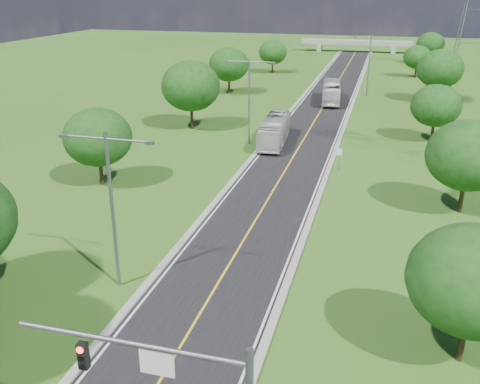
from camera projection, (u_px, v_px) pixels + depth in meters
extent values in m
plane|color=#315417|center=(316.00, 118.00, 75.48)|extent=(260.00, 260.00, 0.00)
cube|color=black|center=(322.00, 109.00, 80.85)|extent=(8.00, 150.00, 0.06)
cube|color=gray|center=(294.00, 107.00, 81.87)|extent=(0.50, 150.00, 0.22)
cube|color=gray|center=(350.00, 110.00, 79.78)|extent=(0.50, 150.00, 0.22)
cylinder|color=slate|center=(128.00, 343.00, 17.91)|extent=(8.40, 0.20, 0.20)
cube|color=black|center=(83.00, 356.00, 18.68)|extent=(0.35, 0.28, 1.05)
cylinder|color=#FF140C|center=(80.00, 350.00, 18.41)|extent=(0.24, 0.06, 0.24)
cube|color=white|center=(157.00, 363.00, 17.88)|extent=(1.25, 0.06, 1.00)
cylinder|color=slate|center=(339.00, 159.00, 54.01)|extent=(0.08, 0.08, 2.40)
cube|color=white|center=(339.00, 152.00, 53.69)|extent=(0.55, 0.04, 0.70)
cube|color=gray|center=(320.00, 47.00, 149.40)|extent=(1.20, 3.00, 2.00)
cube|color=gray|center=(393.00, 50.00, 144.48)|extent=(1.20, 3.00, 2.00)
cube|color=gray|center=(356.00, 42.00, 146.36)|extent=(30.00, 3.00, 1.20)
cylinder|color=slate|center=(113.00, 213.00, 32.03)|extent=(0.22, 0.22, 10.00)
cylinder|color=slate|center=(84.00, 137.00, 30.69)|extent=(2.80, 0.12, 0.12)
cylinder|color=slate|center=(128.00, 140.00, 30.01)|extent=(2.80, 0.12, 0.12)
cube|color=slate|center=(64.00, 136.00, 31.03)|extent=(0.50, 0.25, 0.18)
cube|color=slate|center=(149.00, 143.00, 29.70)|extent=(0.50, 0.25, 0.18)
cylinder|color=slate|center=(249.00, 102.00, 61.66)|extent=(0.22, 0.22, 10.00)
cylinder|color=slate|center=(237.00, 61.00, 60.32)|extent=(2.80, 0.12, 0.12)
cylinder|color=slate|center=(262.00, 62.00, 59.63)|extent=(2.80, 0.12, 0.12)
cube|color=slate|center=(226.00, 61.00, 60.66)|extent=(0.50, 0.25, 0.18)
cube|color=slate|center=(273.00, 63.00, 59.33)|extent=(0.50, 0.25, 0.18)
cylinder|color=slate|center=(369.00, 66.00, 88.34)|extent=(0.22, 0.22, 10.00)
cylinder|color=slate|center=(363.00, 37.00, 87.00)|extent=(2.80, 0.12, 0.12)
cylinder|color=slate|center=(380.00, 37.00, 86.31)|extent=(2.80, 0.12, 0.12)
cube|color=slate|center=(354.00, 37.00, 87.34)|extent=(0.50, 0.25, 0.18)
cube|color=slate|center=(389.00, 38.00, 86.01)|extent=(0.50, 0.25, 0.18)
cylinder|color=black|center=(101.00, 171.00, 50.19)|extent=(0.36, 0.36, 2.70)
ellipsoid|color=#133B10|center=(98.00, 137.00, 48.98)|extent=(6.30, 6.30, 5.36)
cylinder|color=black|center=(192.00, 116.00, 69.59)|extent=(0.36, 0.36, 3.24)
ellipsoid|color=#133B10|center=(191.00, 86.00, 68.15)|extent=(7.56, 7.56, 6.43)
cylinder|color=black|center=(229.00, 85.00, 91.70)|extent=(0.36, 0.36, 2.88)
ellipsoid|color=#133B10|center=(229.00, 64.00, 90.41)|extent=(6.72, 6.72, 5.71)
cylinder|color=black|center=(272.00, 67.00, 112.70)|extent=(0.36, 0.36, 2.52)
ellipsoid|color=#133B10|center=(273.00, 52.00, 111.57)|extent=(5.88, 5.88, 5.00)
cylinder|color=black|center=(462.00, 338.00, 26.65)|extent=(0.36, 0.36, 2.70)
ellipsoid|color=#133B10|center=(473.00, 280.00, 25.45)|extent=(6.30, 6.30, 5.36)
cylinder|color=black|center=(462.00, 196.00, 44.09)|extent=(0.36, 0.36, 2.88)
ellipsoid|color=#133B10|center=(468.00, 155.00, 42.80)|extent=(6.72, 6.72, 5.71)
cylinder|color=black|center=(433.00, 131.00, 64.15)|extent=(0.36, 0.36, 2.52)
ellipsoid|color=#133B10|center=(436.00, 106.00, 63.02)|extent=(5.88, 5.88, 5.00)
cylinder|color=black|center=(437.00, 93.00, 85.11)|extent=(0.36, 0.36, 3.06)
ellipsoid|color=#133B10|center=(440.00, 69.00, 83.74)|extent=(7.14, 7.14, 6.07)
cylinder|color=black|center=(416.00, 72.00, 107.40)|extent=(0.36, 0.36, 2.34)
ellipsoid|color=#133B10|center=(417.00, 57.00, 106.36)|extent=(5.46, 5.46, 4.64)
cylinder|color=black|center=(429.00, 59.00, 124.43)|extent=(0.36, 0.36, 2.70)
ellipsoid|color=#133B10|center=(431.00, 44.00, 123.23)|extent=(6.30, 6.30, 5.36)
imported|color=silver|center=(332.00, 92.00, 84.87)|extent=(3.71, 11.55, 3.16)
imported|color=silver|center=(274.00, 130.00, 63.08)|extent=(3.36, 11.19, 3.07)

